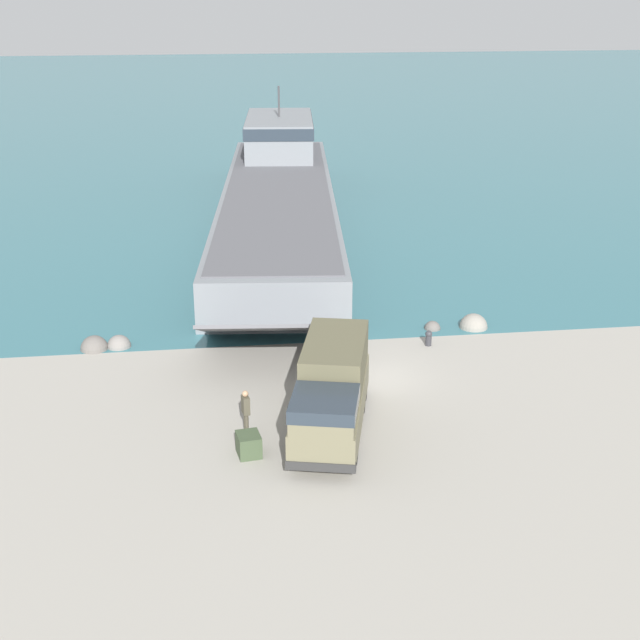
{
  "coord_description": "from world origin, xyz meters",
  "views": [
    {
      "loc": [
        -6.43,
        -33.5,
        15.53
      ],
      "look_at": [
        -1.82,
        1.16,
        2.28
      ],
      "focal_mm": 50.0,
      "sensor_mm": 36.0,
      "label": 1
    }
  ],
  "objects_px": {
    "landing_craft": "(278,190)",
    "soldier_on_ramp": "(246,409)",
    "cargo_crate": "(249,445)",
    "mooring_bollard": "(429,337)",
    "military_truck": "(332,391)"
  },
  "relations": [
    {
      "from": "cargo_crate",
      "to": "military_truck",
      "type": "bearing_deg",
      "value": 24.35
    },
    {
      "from": "soldier_on_ramp",
      "to": "mooring_bollard",
      "type": "xyz_separation_m",
      "value": [
        8.73,
        7.49,
        -0.63
      ]
    },
    {
      "from": "military_truck",
      "to": "landing_craft",
      "type": "bearing_deg",
      "value": -167.65
    },
    {
      "from": "landing_craft",
      "to": "cargo_crate",
      "type": "xyz_separation_m",
      "value": [
        -4.06,
        -33.75,
        -1.58
      ]
    },
    {
      "from": "mooring_bollard",
      "to": "cargo_crate",
      "type": "relative_size",
      "value": 0.76
    },
    {
      "from": "cargo_crate",
      "to": "mooring_bollard",
      "type": "bearing_deg",
      "value": 45.94
    },
    {
      "from": "mooring_bollard",
      "to": "cargo_crate",
      "type": "distance_m",
      "value": 12.54
    },
    {
      "from": "landing_craft",
      "to": "soldier_on_ramp",
      "type": "distance_m",
      "value": 32.49
    },
    {
      "from": "soldier_on_ramp",
      "to": "mooring_bollard",
      "type": "bearing_deg",
      "value": 29.93
    },
    {
      "from": "soldier_on_ramp",
      "to": "cargo_crate",
      "type": "distance_m",
      "value": 1.65
    },
    {
      "from": "military_truck",
      "to": "soldier_on_ramp",
      "type": "relative_size",
      "value": 4.36
    },
    {
      "from": "landing_craft",
      "to": "cargo_crate",
      "type": "bearing_deg",
      "value": -91.18
    },
    {
      "from": "military_truck",
      "to": "soldier_on_ramp",
      "type": "height_order",
      "value": "military_truck"
    },
    {
      "from": "mooring_bollard",
      "to": "soldier_on_ramp",
      "type": "bearing_deg",
      "value": -139.37
    },
    {
      "from": "soldier_on_ramp",
      "to": "cargo_crate",
      "type": "height_order",
      "value": "soldier_on_ramp"
    }
  ]
}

